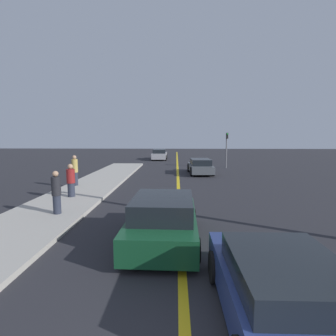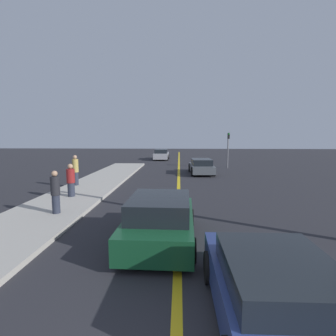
# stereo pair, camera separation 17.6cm
# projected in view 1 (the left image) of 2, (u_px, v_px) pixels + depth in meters

# --- Properties ---
(road_center_line) EXTENTS (0.20, 60.00, 0.01)m
(road_center_line) POSITION_uv_depth(u_px,v_px,m) (178.00, 178.00, 19.36)
(road_center_line) COLOR gold
(road_center_line) RESTS_ON ground_plane
(sidewalk_left) EXTENTS (3.12, 26.30, 0.16)m
(sidewalk_left) POSITION_uv_depth(u_px,v_px,m) (86.00, 190.00, 14.70)
(sidewalk_left) COLOR #ADA89E
(sidewalk_left) RESTS_ON ground_plane
(car_near_right_lane) EXTENTS (1.98, 3.90, 1.24)m
(car_near_right_lane) POSITION_uv_depth(u_px,v_px,m) (281.00, 290.00, 4.25)
(car_near_right_lane) COLOR navy
(car_near_right_lane) RESTS_ON ground_plane
(car_ahead_center) EXTENTS (2.10, 4.08, 1.39)m
(car_ahead_center) POSITION_uv_depth(u_px,v_px,m) (163.00, 220.00, 7.63)
(car_ahead_center) COLOR #144728
(car_ahead_center) RESTS_ON ground_plane
(car_far_distant) EXTENTS (1.97, 4.09, 1.23)m
(car_far_distant) POSITION_uv_depth(u_px,v_px,m) (200.00, 166.00, 21.25)
(car_far_distant) COLOR #4C5156
(car_far_distant) RESTS_ON ground_plane
(car_parked_left_lot) EXTENTS (1.90, 4.39, 1.34)m
(car_parked_left_lot) POSITION_uv_depth(u_px,v_px,m) (160.00, 155.00, 33.70)
(car_parked_left_lot) COLOR #9E9EA3
(car_parked_left_lot) RESTS_ON ground_plane
(pedestrian_near_curb) EXTENTS (0.34, 0.34, 1.64)m
(pedestrian_near_curb) POSITION_uv_depth(u_px,v_px,m) (56.00, 192.00, 9.85)
(pedestrian_near_curb) COLOR #282D3D
(pedestrian_near_curb) RESTS_ON sidewalk_left
(pedestrian_mid_group) EXTENTS (0.39, 0.39, 1.59)m
(pedestrian_mid_group) POSITION_uv_depth(u_px,v_px,m) (71.00, 181.00, 12.62)
(pedestrian_mid_group) COLOR #282D3D
(pedestrian_mid_group) RESTS_ON sidewalk_left
(pedestrian_far_standing) EXTENTS (0.35, 0.35, 1.79)m
(pedestrian_far_standing) POSITION_uv_depth(u_px,v_px,m) (75.00, 170.00, 15.45)
(pedestrian_far_standing) COLOR #282D3D
(pedestrian_far_standing) RESTS_ON sidewalk_left
(traffic_light) EXTENTS (0.18, 0.40, 3.34)m
(traffic_light) POSITION_uv_depth(u_px,v_px,m) (227.00, 146.00, 24.74)
(traffic_light) COLOR slate
(traffic_light) RESTS_ON ground_plane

